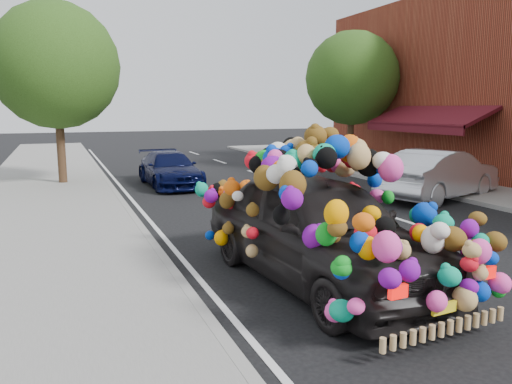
{
  "coord_description": "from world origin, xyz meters",
  "views": [
    {
      "loc": [
        -3.94,
        -8.75,
        2.64
      ],
      "look_at": [
        -0.04,
        0.99,
        0.87
      ],
      "focal_mm": 35.0,
      "sensor_mm": 36.0,
      "label": 1
    }
  ],
  "objects": [
    {
      "name": "ground",
      "position": [
        0.0,
        0.0,
        0.0
      ],
      "size": [
        100.0,
        100.0,
        0.0
      ],
      "primitive_type": "plane",
      "color": "black",
      "rests_on": "ground"
    },
    {
      "name": "sidewalk",
      "position": [
        -4.3,
        0.0,
        0.06
      ],
      "size": [
        4.0,
        60.0,
        0.12
      ],
      "primitive_type": "cube",
      "color": "gray",
      "rests_on": "ground"
    },
    {
      "name": "kerb",
      "position": [
        -2.35,
        0.0,
        0.07
      ],
      "size": [
        0.15,
        60.0,
        0.13
      ],
      "primitive_type": "cube",
      "color": "gray",
      "rests_on": "ground"
    },
    {
      "name": "footpath_far",
      "position": [
        8.2,
        3.0,
        0.06
      ],
      "size": [
        3.0,
        40.0,
        0.12
      ],
      "primitive_type": "cube",
      "color": "gray",
      "rests_on": "ground"
    },
    {
      "name": "lane_markings",
      "position": [
        3.6,
        0.0,
        0.01
      ],
      "size": [
        6.0,
        50.0,
        0.01
      ],
      "primitive_type": null,
      "color": "silver",
      "rests_on": "ground"
    },
    {
      "name": "tree_near_sidewalk",
      "position": [
        -3.8,
        9.5,
        4.02
      ],
      "size": [
        4.2,
        4.2,
        6.13
      ],
      "color": "#332114",
      "rests_on": "ground"
    },
    {
      "name": "tree_far_b",
      "position": [
        8.0,
        10.0,
        3.89
      ],
      "size": [
        4.0,
        4.0,
        5.9
      ],
      "color": "#332114",
      "rests_on": "ground"
    },
    {
      "name": "plush_art_car",
      "position": [
        -0.32,
        -2.26,
        1.19
      ],
      "size": [
        2.75,
        5.26,
        2.31
      ],
      "rotation": [
        0.0,
        0.0,
        0.08
      ],
      "color": "black",
      "rests_on": "ground"
    },
    {
      "name": "navy_sedan",
      "position": [
        -0.39,
        8.06,
        0.58
      ],
      "size": [
        1.73,
        4.06,
        1.17
      ],
      "primitive_type": "imported",
      "rotation": [
        0.0,
        0.0,
        0.02
      ],
      "color": "black",
      "rests_on": "ground"
    },
    {
      "name": "silver_hatchback",
      "position": [
        6.4,
        2.65,
        0.73
      ],
      "size": [
        4.68,
        2.88,
        1.46
      ],
      "primitive_type": "imported",
      "rotation": [
        0.0,
        0.0,
        1.9
      ],
      "color": "silver",
      "rests_on": "ground"
    }
  ]
}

